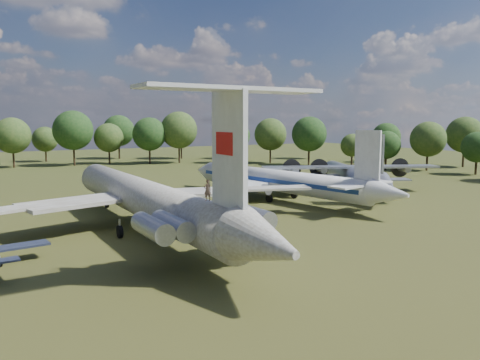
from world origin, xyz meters
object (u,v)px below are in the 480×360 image
tu104_jet (277,185)px  an12_transport (352,180)px  il62_airliner (143,205)px  person_on_il62 (208,190)px

tu104_jet → an12_transport: size_ratio=1.37×
il62_airliner → tu104_jet: (24.51, 9.80, -0.54)m
il62_airliner → an12_transport: size_ratio=1.72×
an12_transport → tu104_jet: bearing=-158.0°
an12_transport → person_on_il62: (-39.03, -25.64, 4.40)m
il62_airliner → an12_transport: (39.57, 9.50, -0.64)m
tu104_jet → an12_transport: (15.06, -0.30, -0.10)m
il62_airliner → tu104_jet: size_ratio=1.25×
an12_transport → person_on_il62: size_ratio=19.38×
il62_airliner → person_on_il62: person_on_il62 is taller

